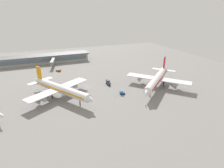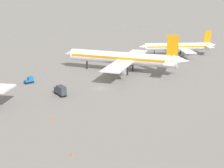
{
  "view_description": "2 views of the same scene",
  "coord_description": "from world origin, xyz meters",
  "px_view_note": "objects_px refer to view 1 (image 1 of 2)",
  "views": [
    {
      "loc": [
        29.42,
        121.46,
        51.31
      ],
      "look_at": [
        -16.13,
        7.17,
        2.01
      ],
      "focal_mm": 30.2,
      "sensor_mm": 36.0,
      "label": 1
    },
    {
      "loc": [
        -57.74,
        -79.05,
        32.13
      ],
      "look_at": [
        1.78,
        -3.52,
        2.03
      ],
      "focal_mm": 47.12,
      "sensor_mm": 36.0,
      "label": 2
    }
  ],
  "objects_px": {
    "airplane_taxiing": "(157,79)",
    "safety_cone_near_gate": "(111,69)",
    "safety_cone_far_side": "(115,96)",
    "catering_truck": "(108,82)",
    "ground_crew_worker": "(146,105)",
    "safety_cone_mid_apron": "(114,75)",
    "baggage_tug": "(122,93)",
    "pushback_tractor": "(58,70)",
    "airplane_at_gate": "(60,89)"
  },
  "relations": [
    {
      "from": "airplane_taxiing",
      "to": "safety_cone_mid_apron",
      "type": "height_order",
      "value": "airplane_taxiing"
    },
    {
      "from": "airplane_at_gate",
      "to": "ground_crew_worker",
      "type": "distance_m",
      "value": 52.27
    },
    {
      "from": "ground_crew_worker",
      "to": "baggage_tug",
      "type": "bearing_deg",
      "value": -36.78
    },
    {
      "from": "pushback_tractor",
      "to": "safety_cone_far_side",
      "type": "xyz_separation_m",
      "value": [
        -26.33,
        66.4,
        -0.67
      ]
    },
    {
      "from": "airplane_at_gate",
      "to": "airplane_taxiing",
      "type": "xyz_separation_m",
      "value": [
        -64.92,
        7.54,
        0.19
      ]
    },
    {
      "from": "airplane_at_gate",
      "to": "ground_crew_worker",
      "type": "height_order",
      "value": "airplane_at_gate"
    },
    {
      "from": "catering_truck",
      "to": "safety_cone_mid_apron",
      "type": "relative_size",
      "value": 9.47
    },
    {
      "from": "airplane_taxiing",
      "to": "catering_truck",
      "type": "height_order",
      "value": "airplane_taxiing"
    },
    {
      "from": "airplane_at_gate",
      "to": "airplane_taxiing",
      "type": "distance_m",
      "value": 65.35
    },
    {
      "from": "catering_truck",
      "to": "safety_cone_mid_apron",
      "type": "height_order",
      "value": "catering_truck"
    },
    {
      "from": "pushback_tractor",
      "to": "safety_cone_near_gate",
      "type": "distance_m",
      "value": 47.16
    },
    {
      "from": "safety_cone_near_gate",
      "to": "safety_cone_mid_apron",
      "type": "xyz_separation_m",
      "value": [
        4.91,
        18.24,
        0.0
      ]
    },
    {
      "from": "airplane_taxiing",
      "to": "pushback_tractor",
      "type": "height_order",
      "value": "airplane_taxiing"
    },
    {
      "from": "airplane_at_gate",
      "to": "safety_cone_near_gate",
      "type": "xyz_separation_m",
      "value": [
        -51.08,
        -43.93,
        -5.73
      ]
    },
    {
      "from": "baggage_tug",
      "to": "pushback_tractor",
      "type": "distance_m",
      "value": 71.92
    },
    {
      "from": "ground_crew_worker",
      "to": "safety_cone_far_side",
      "type": "xyz_separation_m",
      "value": [
        11.4,
        -17.81,
        -0.55
      ]
    },
    {
      "from": "baggage_tug",
      "to": "catering_truck",
      "type": "height_order",
      "value": "catering_truck"
    },
    {
      "from": "airplane_at_gate",
      "to": "safety_cone_mid_apron",
      "type": "xyz_separation_m",
      "value": [
        -46.17,
        -25.69,
        -5.73
      ]
    },
    {
      "from": "airplane_taxiing",
      "to": "baggage_tug",
      "type": "xyz_separation_m",
      "value": [
        27.63,
        1.95,
        -5.06
      ]
    },
    {
      "from": "pushback_tractor",
      "to": "ground_crew_worker",
      "type": "bearing_deg",
      "value": -17.39
    },
    {
      "from": "airplane_at_gate",
      "to": "ground_crew_worker",
      "type": "relative_size",
      "value": 28.92
    },
    {
      "from": "baggage_tug",
      "to": "ground_crew_worker",
      "type": "distance_m",
      "value": 20.64
    },
    {
      "from": "catering_truck",
      "to": "safety_cone_near_gate",
      "type": "bearing_deg",
      "value": 157.31
    },
    {
      "from": "baggage_tug",
      "to": "safety_cone_far_side",
      "type": "distance_m",
      "value": 6.16
    },
    {
      "from": "catering_truck",
      "to": "safety_cone_near_gate",
      "type": "relative_size",
      "value": 9.47
    },
    {
      "from": "ground_crew_worker",
      "to": "airplane_taxiing",
      "type": "bearing_deg",
      "value": -97.9
    },
    {
      "from": "pushback_tractor",
      "to": "catering_truck",
      "type": "distance_m",
      "value": 54.04
    },
    {
      "from": "pushback_tractor",
      "to": "ground_crew_worker",
      "type": "distance_m",
      "value": 92.28
    },
    {
      "from": "baggage_tug",
      "to": "safety_cone_mid_apron",
      "type": "relative_size",
      "value": 5.34
    },
    {
      "from": "pushback_tractor",
      "to": "catering_truck",
      "type": "height_order",
      "value": "catering_truck"
    },
    {
      "from": "safety_cone_near_gate",
      "to": "safety_cone_mid_apron",
      "type": "distance_m",
      "value": 18.89
    },
    {
      "from": "ground_crew_worker",
      "to": "safety_cone_near_gate",
      "type": "xyz_separation_m",
      "value": [
        -8.14,
        -73.27,
        -0.55
      ]
    },
    {
      "from": "airplane_taxiing",
      "to": "safety_cone_near_gate",
      "type": "xyz_separation_m",
      "value": [
        13.84,
        -51.47,
        -5.92
      ]
    },
    {
      "from": "airplane_taxiing",
      "to": "pushback_tractor",
      "type": "distance_m",
      "value": 86.53
    },
    {
      "from": "safety_cone_far_side",
      "to": "catering_truck",
      "type": "bearing_deg",
      "value": -99.08
    },
    {
      "from": "airplane_at_gate",
      "to": "safety_cone_near_gate",
      "type": "bearing_deg",
      "value": 98.44
    },
    {
      "from": "catering_truck",
      "to": "safety_cone_mid_apron",
      "type": "distance_m",
      "value": 19.55
    },
    {
      "from": "ground_crew_worker",
      "to": "safety_cone_near_gate",
      "type": "height_order",
      "value": "ground_crew_worker"
    },
    {
      "from": "pushback_tractor",
      "to": "safety_cone_near_gate",
      "type": "relative_size",
      "value": 7.59
    },
    {
      "from": "airplane_taxiing",
      "to": "safety_cone_near_gate",
      "type": "bearing_deg",
      "value": -117.22
    },
    {
      "from": "airplane_at_gate",
      "to": "pushback_tractor",
      "type": "relative_size",
      "value": 10.61
    },
    {
      "from": "safety_cone_far_side",
      "to": "airplane_taxiing",
      "type": "bearing_deg",
      "value": -173.19
    },
    {
      "from": "ground_crew_worker",
      "to": "safety_cone_mid_apron",
      "type": "relative_size",
      "value": 2.78
    },
    {
      "from": "airplane_taxiing",
      "to": "ground_crew_worker",
      "type": "distance_m",
      "value": 31.42
    },
    {
      "from": "safety_cone_near_gate",
      "to": "baggage_tug",
      "type": "bearing_deg",
      "value": 75.53
    },
    {
      "from": "airplane_taxiing",
      "to": "airplane_at_gate",
      "type": "bearing_deg",
      "value": -48.89
    },
    {
      "from": "airplane_at_gate",
      "to": "ground_crew_worker",
      "type": "xyz_separation_m",
      "value": [
        -42.94,
        29.34,
        -5.18
      ]
    },
    {
      "from": "safety_cone_mid_apron",
      "to": "safety_cone_far_side",
      "type": "xyz_separation_m",
      "value": [
        14.63,
        37.22,
        0.0
      ]
    },
    {
      "from": "baggage_tug",
      "to": "safety_cone_mid_apron",
      "type": "height_order",
      "value": "baggage_tug"
    },
    {
      "from": "pushback_tractor",
      "to": "safety_cone_mid_apron",
      "type": "distance_m",
      "value": 50.29
    }
  ]
}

